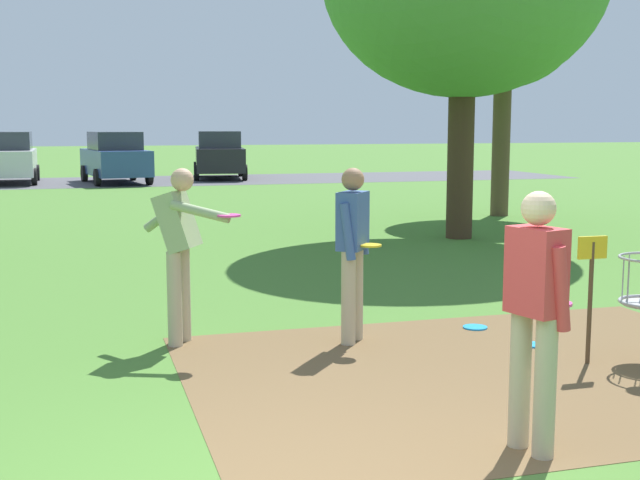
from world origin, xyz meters
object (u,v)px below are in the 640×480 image
at_px(frisbee_near_basket, 475,327).
at_px(player_waiting_left, 179,244).
at_px(player_foreground_watching, 535,307).
at_px(parked_car_center_right, 115,157).
at_px(frisbee_mid_grass, 532,345).
at_px(parked_car_center_left, 8,158).
at_px(player_throwing, 353,245).
at_px(tree_near_right, 504,27).
at_px(parked_car_rightmost, 219,155).

bearing_deg(frisbee_near_basket, player_waiting_left, 175.41).
relative_size(player_foreground_watching, parked_car_center_right, 0.39).
bearing_deg(parked_car_center_right, frisbee_mid_grass, -83.35).
bearing_deg(parked_car_center_right, parked_car_center_left, 166.05).
bearing_deg(frisbee_mid_grass, player_throwing, 158.97).
bearing_deg(tree_near_right, frisbee_near_basket, -119.28).
bearing_deg(player_throwing, frisbee_near_basket, 6.68).
height_order(player_throwing, frisbee_near_basket, player_throwing).
bearing_deg(frisbee_mid_grass, player_waiting_left, 162.35).
bearing_deg(frisbee_mid_grass, tree_near_right, 63.46).
distance_m(frisbee_near_basket, parked_car_rightmost, 25.00).
height_order(player_foreground_watching, tree_near_right, tree_near_right).
xyz_separation_m(player_foreground_watching, tree_near_right, (6.66, 12.93, 3.32)).
relative_size(player_foreground_watching, player_throwing, 1.00).
xyz_separation_m(tree_near_right, parked_car_center_right, (-8.10, 13.63, -3.37)).
distance_m(player_throwing, frisbee_near_basket, 1.71).
relative_size(player_waiting_left, parked_car_center_left, 0.41).
bearing_deg(frisbee_mid_grass, parked_car_rightmost, 87.32).
height_order(parked_car_center_left, parked_car_rightmost, same).
distance_m(frisbee_near_basket, parked_car_center_right, 23.58).
bearing_deg(player_foreground_watching, player_throwing, 94.68).
distance_m(player_waiting_left, frisbee_mid_grass, 3.54).
height_order(player_foreground_watching, parked_car_center_right, parked_car_center_right).
relative_size(player_foreground_watching, parked_car_rightmost, 0.39).
xyz_separation_m(frisbee_near_basket, frisbee_mid_grass, (0.21, -0.79, 0.00)).
bearing_deg(parked_car_rightmost, player_waiting_left, -100.19).
bearing_deg(player_throwing, tree_near_right, 55.27).
relative_size(player_throwing, parked_car_rightmost, 0.39).
height_order(player_foreground_watching, player_waiting_left, same).
bearing_deg(player_waiting_left, tree_near_right, 48.24).
relative_size(player_throwing, parked_car_center_left, 0.41).
bearing_deg(frisbee_near_basket, parked_car_center_right, 96.37).
bearing_deg(tree_near_right, player_throwing, -124.73).
height_order(tree_near_right, parked_car_center_right, tree_near_right).
height_order(player_foreground_watching, frisbee_mid_grass, player_foreground_watching).
distance_m(player_foreground_watching, parked_car_center_right, 26.59).
xyz_separation_m(player_throwing, parked_car_center_left, (-4.89, 24.50, -0.05)).
height_order(player_throwing, frisbee_mid_grass, player_throwing).
relative_size(player_throwing, frisbee_mid_grass, 7.98).
bearing_deg(parked_car_center_right, player_throwing, -87.08).
distance_m(tree_near_right, parked_car_center_right, 16.21).
height_order(player_foreground_watching, parked_car_center_left, parked_car_center_left).
relative_size(player_foreground_watching, player_waiting_left, 1.00).
height_order(player_waiting_left, tree_near_right, tree_near_right).
bearing_deg(tree_near_right, player_waiting_left, -131.76).
height_order(player_throwing, tree_near_right, tree_near_right).
height_order(frisbee_mid_grass, parked_car_center_right, parked_car_center_right).
bearing_deg(tree_near_right, player_foreground_watching, -117.24).
height_order(player_waiting_left, frisbee_near_basket, player_waiting_left).
relative_size(frisbee_near_basket, parked_car_center_left, 0.06).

